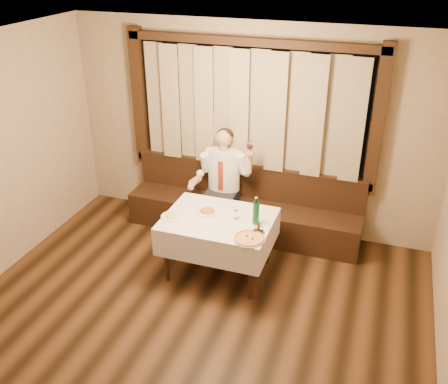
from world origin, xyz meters
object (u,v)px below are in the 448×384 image
(dining_table, at_px, (218,226))
(cruet_caddy, at_px, (259,230))
(banquette, at_px, (243,211))
(seated_man, at_px, (223,175))
(pasta_red, at_px, (207,210))
(pizza, at_px, (249,238))
(pasta_cream, at_px, (171,214))
(green_bottle, at_px, (256,212))

(dining_table, relative_size, cruet_caddy, 10.70)
(banquette, distance_m, seated_man, 0.61)
(pasta_red, distance_m, seated_man, 0.86)
(banquette, xyz_separation_m, pizza, (0.47, -1.36, 0.46))
(banquette, relative_size, dining_table, 2.52)
(pasta_red, height_order, cruet_caddy, cruet_caddy)
(pasta_cream, bearing_deg, cruet_caddy, -0.34)
(pizza, relative_size, seated_man, 0.24)
(green_bottle, xyz_separation_m, seated_man, (-0.72, 0.91, -0.05))
(pizza, bearing_deg, cruet_caddy, 71.14)
(pasta_red, relative_size, seated_man, 0.19)
(banquette, bearing_deg, green_bottle, -66.04)
(pizza, bearing_deg, pasta_red, 147.24)
(banquette, height_order, pasta_cream, banquette)
(dining_table, bearing_deg, banquette, 90.00)
(pizza, distance_m, pasta_cream, 1.02)
(pasta_cream, relative_size, seated_man, 0.17)
(pasta_cream, distance_m, cruet_caddy, 1.06)
(green_bottle, height_order, seated_man, seated_man)
(cruet_caddy, bearing_deg, dining_table, 162.87)
(pasta_red, distance_m, green_bottle, 0.63)
(dining_table, bearing_deg, pasta_cream, -163.45)
(dining_table, xyz_separation_m, green_bottle, (0.44, 0.02, 0.25))
(banquette, relative_size, pizza, 9.04)
(cruet_caddy, bearing_deg, seated_man, 126.27)
(pasta_cream, height_order, green_bottle, green_bottle)
(pasta_cream, bearing_deg, green_bottle, 10.45)
(cruet_caddy, bearing_deg, green_bottle, 114.61)
(seated_man, bearing_deg, dining_table, -73.67)
(pizza, xyz_separation_m, pasta_red, (-0.64, 0.41, 0.02))
(dining_table, distance_m, cruet_caddy, 0.57)
(pasta_red, xyz_separation_m, green_bottle, (0.61, -0.06, 0.10))
(pizza, height_order, green_bottle, green_bottle)
(pasta_red, xyz_separation_m, seated_man, (-0.10, 0.85, 0.05))
(dining_table, bearing_deg, green_bottle, 2.86)
(seated_man, bearing_deg, pasta_cream, -103.25)
(pasta_cream, bearing_deg, pasta_red, 33.26)
(dining_table, relative_size, green_bottle, 3.77)
(pizza, height_order, pasta_red, pasta_red)
(banquette, distance_m, cruet_caddy, 1.39)
(pasta_red, distance_m, pasta_cream, 0.43)
(seated_man, bearing_deg, banquette, 18.35)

